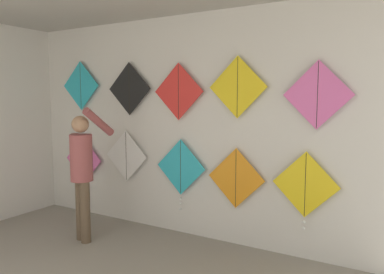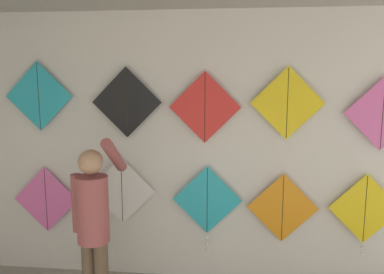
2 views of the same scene
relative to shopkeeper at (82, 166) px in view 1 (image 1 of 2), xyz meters
The scene contains 12 objects.
back_panel 1.34m from the shopkeeper, 45.00° to the left, with size 5.78×0.06×2.80m, color silver.
shopkeeper is the anchor object (origin of this frame).
kite_0 1.16m from the shopkeeper, 136.20° to the left, with size 0.72×0.01×0.72m.
kite_1 0.80m from the shopkeeper, 88.96° to the left, with size 0.72×0.01×0.72m.
kite_2 1.22m from the shopkeeper, 40.99° to the left, with size 0.72×0.04×0.93m.
kite_3 1.87m from the shopkeeper, 25.32° to the left, with size 0.72×0.01×0.72m.
kite_4 2.62m from the shopkeeper, 17.74° to the left, with size 0.72×0.04×0.86m.
kite_5 1.54m from the shopkeeper, 136.48° to the left, with size 0.72×0.01×0.72m.
kite_6 1.25m from the shopkeeper, 83.52° to the left, with size 0.72×0.01×0.72m.
kite_7 1.50m from the shopkeeper, 42.10° to the left, with size 0.72×0.01×0.72m.
kite_8 2.10m from the shopkeeper, 25.23° to the left, with size 0.72×0.01×0.72m.
kite_9 2.84m from the shopkeeper, 17.14° to the left, with size 0.72×0.01×0.72m.
Camera 1 is at (2.56, -0.03, 1.78)m, focal length 35.00 mm.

